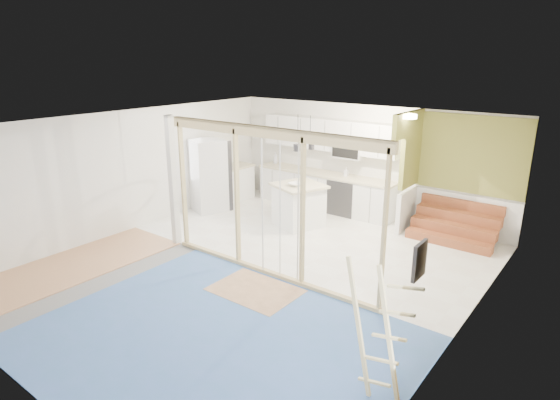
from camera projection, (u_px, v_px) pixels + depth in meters
The scene contains 16 objects.
room at pixel (254, 201), 7.97m from camera, with size 7.01×8.01×2.61m.
floor_overlays at pixel (261, 270), 8.35m from camera, with size 7.00×8.00×0.03m.
stud_frame at pixel (242, 181), 8.03m from camera, with size 4.66×0.14×2.60m.
base_cabinets at pixel (293, 189), 11.70m from camera, with size 4.45×2.24×0.93m.
upper_cabinets at pixel (330, 136), 11.20m from camera, with size 3.60×0.41×0.85m.
green_partition at pixel (445, 193), 9.66m from camera, with size 2.25×1.51×2.60m.
pot_rack at pixel (303, 143), 9.37m from camera, with size 0.52×0.52×0.72m.
sheathing_panel at pixel (397, 317), 4.43m from camera, with size 0.02×4.00×2.60m, color #A48359.
electrical_panel at pixel (420, 261), 4.81m from camera, with size 0.04×0.30×0.40m, color #333337.
ceiling_light at pixel (408, 116), 9.07m from camera, with size 0.32×0.32×0.08m, color #FFEABF.
fridge at pixel (208, 176), 11.31m from camera, with size 0.99×0.96×1.77m.
island at pixel (299, 206), 10.39m from camera, with size 1.27×1.27×0.97m.
bowl at pixel (295, 184), 10.12m from camera, with size 0.29×0.29×0.07m, color silver.
soap_bottle_a at pixel (275, 158), 12.36m from camera, with size 0.11×0.11×0.30m, color silver.
soap_bottle_b at pixel (346, 172), 11.06m from camera, with size 0.10×0.10×0.21m, color silver.
ladder at pixel (378, 335), 4.98m from camera, with size 0.87×0.04×1.62m.
Camera 1 is at (4.96, -5.78, 3.67)m, focal length 30.00 mm.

